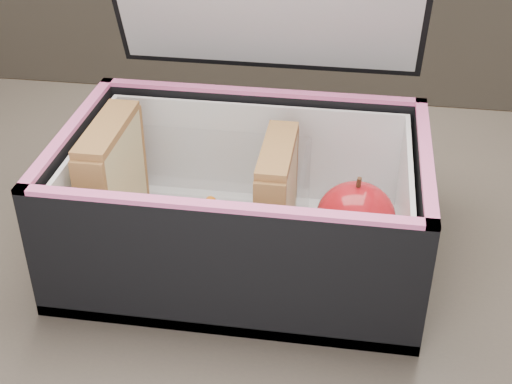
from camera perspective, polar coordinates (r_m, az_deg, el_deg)
kitchen_table at (r=0.67m, az=-0.98°, el=-14.15°), size 1.20×0.80×0.75m
lunch_bag at (r=0.62m, az=-0.99°, el=0.01°), size 0.31×0.28×0.30m
plastic_tub at (r=0.63m, az=-4.92°, el=-1.05°), size 0.19×0.14×0.08m
sandwich_left at (r=0.64m, az=-11.35°, el=0.90°), size 0.03×0.10×0.11m
sandwich_right at (r=0.61m, az=1.67°, el=-0.49°), size 0.03×0.09×0.10m
carrot_sticks at (r=0.63m, az=-4.94°, el=-3.43°), size 0.04×0.11×0.03m
paper_napkin at (r=0.64m, az=7.56°, el=-4.31°), size 0.07×0.08×0.01m
red_apple at (r=0.62m, az=7.97°, el=-2.09°), size 0.08×0.08×0.07m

